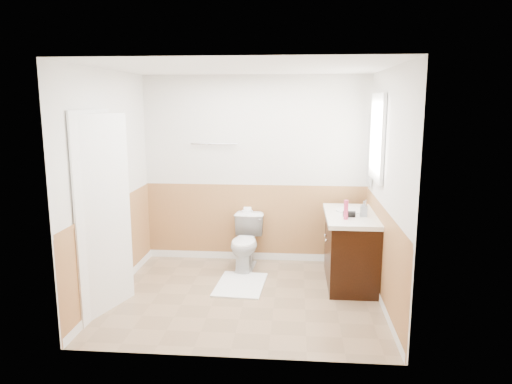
# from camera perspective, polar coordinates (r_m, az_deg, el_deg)

# --- Properties ---
(floor) EXTENTS (3.00, 3.00, 0.00)m
(floor) POSITION_cam_1_polar(r_m,az_deg,el_deg) (5.48, -1.30, -12.37)
(floor) COLOR #8C7051
(floor) RESTS_ON ground
(ceiling) EXTENTS (3.00, 3.00, 0.00)m
(ceiling) POSITION_cam_1_polar(r_m,az_deg,el_deg) (5.05, -1.42, 14.68)
(ceiling) COLOR white
(ceiling) RESTS_ON floor
(wall_back) EXTENTS (3.00, 0.00, 3.00)m
(wall_back) POSITION_cam_1_polar(r_m,az_deg,el_deg) (6.40, -0.08, 2.66)
(wall_back) COLOR silver
(wall_back) RESTS_ON floor
(wall_front) EXTENTS (3.00, 0.00, 3.00)m
(wall_front) POSITION_cam_1_polar(r_m,az_deg,el_deg) (3.86, -3.46, -2.83)
(wall_front) COLOR silver
(wall_front) RESTS_ON floor
(wall_left) EXTENTS (0.00, 3.00, 3.00)m
(wall_left) POSITION_cam_1_polar(r_m,az_deg,el_deg) (5.49, -17.11, 0.81)
(wall_left) COLOR silver
(wall_left) RESTS_ON floor
(wall_right) EXTENTS (0.00, 3.00, 3.00)m
(wall_right) POSITION_cam_1_polar(r_m,az_deg,el_deg) (5.18, 15.38, 0.32)
(wall_right) COLOR silver
(wall_right) RESTS_ON floor
(wainscot_back) EXTENTS (3.00, 0.00, 3.00)m
(wainscot_back) POSITION_cam_1_polar(r_m,az_deg,el_deg) (6.54, -0.09, -3.88)
(wainscot_back) COLOR #BB784B
(wainscot_back) RESTS_ON floor
(wainscot_front) EXTENTS (3.00, 0.00, 3.00)m
(wainscot_front) POSITION_cam_1_polar(r_m,az_deg,el_deg) (4.11, -3.31, -13.00)
(wainscot_front) COLOR #BB784B
(wainscot_front) RESTS_ON floor
(wainscot_left) EXTENTS (0.00, 2.60, 2.60)m
(wainscot_left) POSITION_cam_1_polar(r_m,az_deg,el_deg) (5.66, -16.58, -6.69)
(wainscot_left) COLOR #BB784B
(wainscot_left) RESTS_ON floor
(wainscot_right) EXTENTS (0.00, 2.60, 2.60)m
(wainscot_right) POSITION_cam_1_polar(r_m,az_deg,el_deg) (5.36, 14.85, -7.59)
(wainscot_right) COLOR #BB784B
(wainscot_right) RESTS_ON floor
(toilet) EXTENTS (0.43, 0.70, 0.69)m
(toilet) POSITION_cam_1_polar(r_m,az_deg,el_deg) (6.23, -1.23, -6.09)
(toilet) COLOR white
(toilet) RESTS_ON floor
(bath_mat) EXTENTS (0.60, 0.83, 0.02)m
(bath_mat) POSITION_cam_1_polar(r_m,az_deg,el_deg) (5.78, -1.86, -11.00)
(bath_mat) COLOR white
(bath_mat) RESTS_ON floor
(vanity_cabinet) EXTENTS (0.55, 1.10, 0.80)m
(vanity_cabinet) POSITION_cam_1_polar(r_m,az_deg,el_deg) (5.86, 11.24, -6.88)
(vanity_cabinet) COLOR black
(vanity_cabinet) RESTS_ON floor
(vanity_knob_left) EXTENTS (0.03, 0.03, 0.03)m
(vanity_knob_left) POSITION_cam_1_polar(r_m,az_deg,el_deg) (5.69, 8.39, -5.73)
(vanity_knob_left) COLOR silver
(vanity_knob_left) RESTS_ON vanity_cabinet
(vanity_knob_right) EXTENTS (0.03, 0.03, 0.03)m
(vanity_knob_right) POSITION_cam_1_polar(r_m,az_deg,el_deg) (5.88, 8.28, -5.17)
(vanity_knob_right) COLOR silver
(vanity_knob_right) RESTS_ON vanity_cabinet
(countertop) EXTENTS (0.60, 1.15, 0.05)m
(countertop) POSITION_cam_1_polar(r_m,az_deg,el_deg) (5.74, 11.30, -2.83)
(countertop) COLOR white
(countertop) RESTS_ON vanity_cabinet
(sink_basin) EXTENTS (0.36, 0.36, 0.02)m
(sink_basin) POSITION_cam_1_polar(r_m,az_deg,el_deg) (5.88, 11.25, -2.16)
(sink_basin) COLOR white
(sink_basin) RESTS_ON countertop
(faucet) EXTENTS (0.02, 0.02, 0.14)m
(faucet) POSITION_cam_1_polar(r_m,az_deg,el_deg) (5.89, 13.01, -1.61)
(faucet) COLOR white
(faucet) RESTS_ON countertop
(lotion_bottle) EXTENTS (0.05, 0.05, 0.22)m
(lotion_bottle) POSITION_cam_1_polar(r_m,az_deg,el_deg) (5.44, 10.71, -2.10)
(lotion_bottle) COLOR #CB3460
(lotion_bottle) RESTS_ON countertop
(soap_dispenser) EXTENTS (0.09, 0.10, 0.18)m
(soap_dispenser) POSITION_cam_1_polar(r_m,az_deg,el_deg) (5.63, 12.78, -1.97)
(soap_dispenser) COLOR gray
(soap_dispenser) RESTS_ON countertop
(hair_dryer_body) EXTENTS (0.14, 0.07, 0.07)m
(hair_dryer_body) POSITION_cam_1_polar(r_m,az_deg,el_deg) (5.58, 11.08, -2.59)
(hair_dryer_body) COLOR black
(hair_dryer_body) RESTS_ON countertop
(hair_dryer_handle) EXTENTS (0.03, 0.03, 0.07)m
(hair_dryer_handle) POSITION_cam_1_polar(r_m,az_deg,el_deg) (5.61, 10.73, -2.82)
(hair_dryer_handle) COLOR black
(hair_dryer_handle) RESTS_ON countertop
(mirror_panel) EXTENTS (0.02, 0.35, 0.90)m
(mirror_panel) POSITION_cam_1_polar(r_m,az_deg,el_deg) (6.21, 13.50, 4.90)
(mirror_panel) COLOR silver
(mirror_panel) RESTS_ON wall_right
(window_frame) EXTENTS (0.04, 0.80, 1.00)m
(window_frame) POSITION_cam_1_polar(r_m,az_deg,el_deg) (5.69, 14.28, 6.36)
(window_frame) COLOR white
(window_frame) RESTS_ON wall_right
(window_glass) EXTENTS (0.01, 0.70, 0.90)m
(window_glass) POSITION_cam_1_polar(r_m,az_deg,el_deg) (5.69, 14.44, 6.36)
(window_glass) COLOR white
(window_glass) RESTS_ON wall_right
(door) EXTENTS (0.29, 0.78, 2.04)m
(door) POSITION_cam_1_polar(r_m,az_deg,el_deg) (5.09, -17.80, -2.64)
(door) COLOR white
(door) RESTS_ON wall_left
(door_frame) EXTENTS (0.02, 0.92, 2.10)m
(door_frame) POSITION_cam_1_polar(r_m,az_deg,el_deg) (5.12, -18.59, -2.50)
(door_frame) COLOR white
(door_frame) RESTS_ON wall_left
(door_knob) EXTENTS (0.06, 0.06, 0.06)m
(door_knob) POSITION_cam_1_polar(r_m,az_deg,el_deg) (5.38, -15.83, -2.58)
(door_knob) COLOR silver
(door_knob) RESTS_ON door
(towel_bar) EXTENTS (0.62, 0.02, 0.02)m
(towel_bar) POSITION_cam_1_polar(r_m,az_deg,el_deg) (6.38, -5.08, 5.75)
(towel_bar) COLOR silver
(towel_bar) RESTS_ON wall_back
(tp_holder_bar) EXTENTS (0.14, 0.02, 0.02)m
(tp_holder_bar) POSITION_cam_1_polar(r_m,az_deg,el_deg) (6.44, -1.03, -2.27)
(tp_holder_bar) COLOR silver
(tp_holder_bar) RESTS_ON wall_back
(tp_roll) EXTENTS (0.10, 0.11, 0.11)m
(tp_roll) POSITION_cam_1_polar(r_m,az_deg,el_deg) (6.44, -1.03, -2.27)
(tp_roll) COLOR white
(tp_roll) RESTS_ON tp_holder_bar
(tp_sheet) EXTENTS (0.10, 0.01, 0.16)m
(tp_sheet) POSITION_cam_1_polar(r_m,az_deg,el_deg) (6.47, -1.02, -3.22)
(tp_sheet) COLOR white
(tp_sheet) RESTS_ON tp_roll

